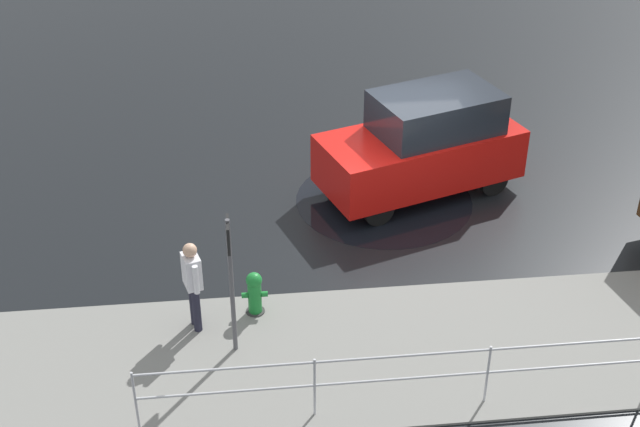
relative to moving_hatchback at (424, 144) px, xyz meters
The scene contains 8 objects.
ground_plane 1.26m from the moving_hatchback, 51.66° to the left, with size 60.00×60.00×0.00m, color black.
kerb_strip 4.89m from the moving_hatchback, 84.61° to the left, with size 24.00×3.20×0.04m, color slate.
moving_hatchback is the anchor object (origin of this frame).
fire_hydrant 5.04m from the moving_hatchback, 45.96° to the left, with size 0.42×0.31×0.80m.
pedestrian 5.87m from the moving_hatchback, 41.20° to the left, with size 0.33×0.55×1.62m.
metal_railing 6.00m from the moving_hatchback, 87.05° to the left, with size 9.80×0.04×1.05m.
sign_post 5.91m from the moving_hatchback, 49.49° to the left, with size 0.07×0.44×2.40m.
puddle_patch 1.34m from the moving_hatchback, 21.21° to the left, with size 3.47×3.47×0.01m, color black.
Camera 1 is at (3.20, 14.46, 9.13)m, focal length 50.00 mm.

